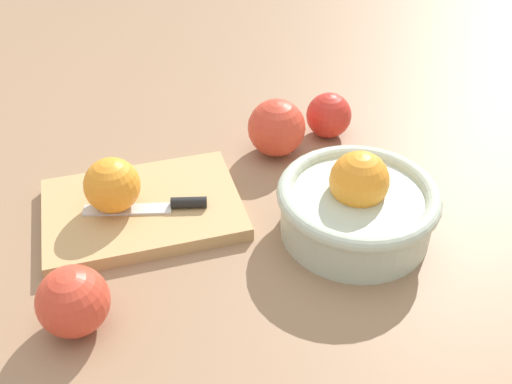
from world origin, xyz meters
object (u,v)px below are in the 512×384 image
object	(u,v)px
cutting_board	(143,209)
apple_back_right	(73,301)
bowl	(357,205)
apple_front_left	(277,128)
apple_front_left_2	(329,115)
orange_on_board	(112,185)
knife	(163,204)

from	to	relation	value
cutting_board	apple_back_right	distance (m)	0.19
bowl	apple_front_left	xyz separation A→B (m)	(0.06, -0.19, -0.00)
apple_front_left_2	cutting_board	bearing A→B (deg)	27.41
bowl	apple_front_left	size ratio (longest dim) A/B	2.34
apple_back_right	cutting_board	bearing A→B (deg)	-111.83
bowl	cutting_board	size ratio (longest dim) A/B	0.79
cutting_board	apple_front_left	world-z (taller)	apple_front_left
orange_on_board	knife	bearing A→B (deg)	170.16
cutting_board	knife	xyz separation A→B (m)	(-0.03, 0.01, 0.01)
apple_back_right	orange_on_board	bearing A→B (deg)	-102.18
cutting_board	orange_on_board	size ratio (longest dim) A/B	3.55
bowl	apple_front_left	bearing A→B (deg)	-71.59
knife	apple_front_left	distance (m)	0.21
orange_on_board	apple_back_right	bearing A→B (deg)	77.82
apple_back_right	apple_front_left_2	bearing A→B (deg)	-137.85
knife	apple_front_left_2	world-z (taller)	apple_front_left_2
knife	apple_front_left	world-z (taller)	apple_front_left
orange_on_board	apple_front_left	bearing A→B (deg)	-153.25
knife	apple_front_left	xyz separation A→B (m)	(-0.17, -0.13, 0.02)
knife	apple_front_left	size ratio (longest dim) A/B	1.86
cutting_board	apple_front_left	bearing A→B (deg)	-150.07
orange_on_board	apple_front_left	world-z (taller)	orange_on_board
orange_on_board	knife	world-z (taller)	orange_on_board
knife	apple_back_right	xyz separation A→B (m)	(0.09, 0.16, 0.01)
bowl	apple_back_right	xyz separation A→B (m)	(0.33, 0.10, -0.00)
orange_on_board	apple_front_left_2	xyz separation A→B (m)	(-0.32, -0.15, -0.02)
knife	bowl	bearing A→B (deg)	164.89
knife	apple_back_right	distance (m)	0.19
cutting_board	knife	world-z (taller)	knife
bowl	cutting_board	bearing A→B (deg)	-16.19
apple_back_right	bowl	bearing A→B (deg)	-163.55
knife	apple_front_left_2	size ratio (longest dim) A/B	2.27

